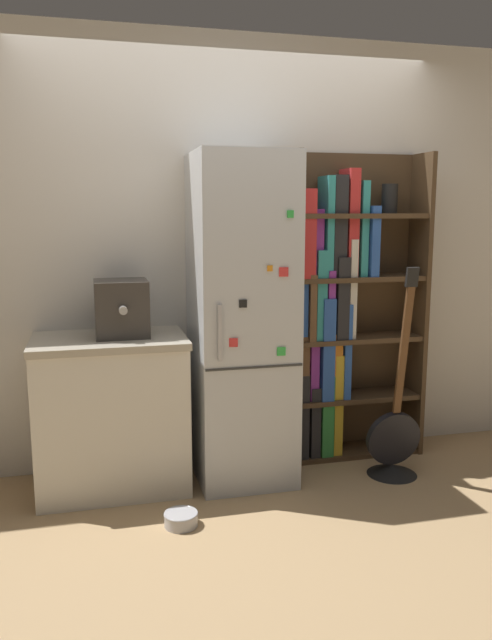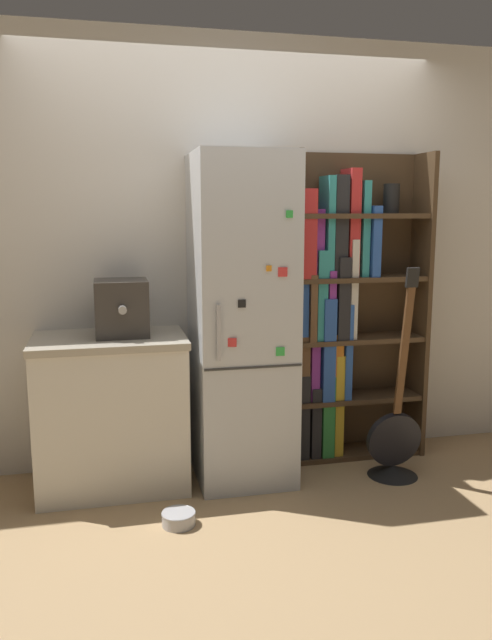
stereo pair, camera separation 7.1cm
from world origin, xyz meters
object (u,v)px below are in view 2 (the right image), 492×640
Objects in this scene: bookshelf at (339,314)px; espresso_machine at (122,308)px; refrigerator at (242,320)px; guitar at (394,448)px; pet_bowl at (179,518)px.

bookshelf is 5.65× the size of espresso_machine.
guitar is at bearing -14.56° from refrigerator.
bookshelf is at bearing 32.77° from pet_bowl.
guitar is (1.56, -0.27, -0.85)m from espresso_machine.
espresso_machine is 0.27× the size of guitar.
bookshelf is 1.52× the size of guitar.
guitar reaches higher than espresso_machine.
pet_bowl is at bearing -147.23° from bookshelf.
refrigerator is 0.68m from espresso_machine.
espresso_machine is at bearing -174.12° from bookshelf.
refrigerator reaches higher than pet_bowl.
espresso_machine is (-1.34, -0.14, 0.11)m from bookshelf.
bookshelf reaches higher than guitar.
guitar is (0.88, -0.23, -0.77)m from refrigerator.
refrigerator reaches higher than espresso_machine.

